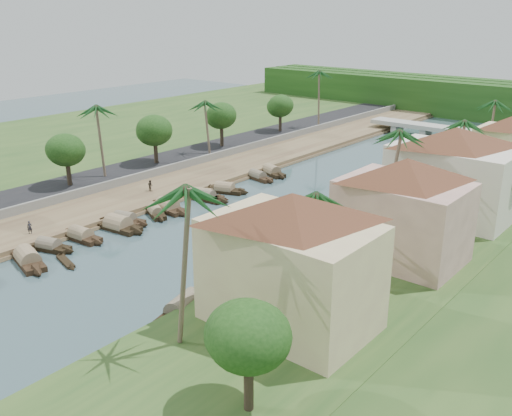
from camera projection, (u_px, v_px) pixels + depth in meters
The scene contains 44 objects.
ground at pixel (146, 261), 56.14m from camera, with size 220.00×220.00×0.00m, color #3C555B.
left_bank at pixel (182, 182), 80.17m from camera, with size 10.00×180.00×0.80m, color brown.
right_bank at pixel (416, 242), 59.02m from camera, with size 16.00×180.00×1.20m, color #274B1E.
road at pixel (143, 170), 85.19m from camera, with size 8.00×180.00×1.40m, color black.
retaining_wall at pixel (162, 170), 82.39m from camera, with size 0.40×180.00×1.10m, color slate.
far_left_fill at pixel (46, 144), 101.17m from camera, with size 45.00×220.00×1.35m, color #274B1E.
treeline at pixel (493, 101), 127.43m from camera, with size 120.00×14.00×8.00m.
bridge at pixel (441, 130), 107.85m from camera, with size 28.00×4.00×2.40m.
building_near at pixel (291, 259), 41.13m from camera, with size 14.85×14.85×10.20m.
building_mid at pixel (403, 209), 52.23m from camera, with size 14.11×14.11×9.70m.
building_far at pixel (452, 172), 62.91m from camera, with size 15.59×15.59×10.20m.
sampan_2 at pixel (28, 259), 55.44m from camera, with size 8.84×3.87×2.28m.
sampan_3 at pixel (49, 246), 58.49m from camera, with size 6.76×3.29×1.85m.
sampan_4 at pixel (81, 236), 61.11m from camera, with size 7.26×2.19×2.06m.
sampan_5 at pixel (118, 226), 63.97m from camera, with size 8.04×2.87×2.48m.
sampan_6 at pixel (125, 220), 65.67m from camera, with size 6.93×3.28×2.05m.
sampan_7 at pixel (156, 212), 68.25m from camera, with size 6.38×3.92×1.78m.
sampan_8 at pixel (167, 207), 69.84m from camera, with size 7.71×2.33×2.35m.
sampan_9 at pixel (204, 197), 73.88m from camera, with size 8.31×2.67×2.09m.
sampan_10 at pixel (202, 196), 74.11m from camera, with size 7.86×4.05×2.15m.
sampan_11 at pixel (225, 189), 76.81m from camera, with size 7.33×3.92×2.09m.
sampan_12 at pixel (257, 176), 82.82m from camera, with size 7.60×2.76×1.84m.
sampan_13 at pixel (272, 172), 85.14m from camera, with size 7.64×4.09×2.09m.
sampan_14 at pixel (184, 308), 46.45m from camera, with size 4.01×9.62×2.28m.
sampan_15 at pixel (285, 252), 57.02m from camera, with size 4.00×8.19×2.17m.
sampan_16 at pixel (352, 213), 68.08m from camera, with size 4.20×9.34×2.25m.
canoe_1 at pixel (66, 262), 55.62m from camera, with size 4.78×1.88×0.76m.
canoe_2 at pixel (209, 200), 73.76m from camera, with size 4.63×2.47×0.69m.
palm_0 at pixel (175, 191), 36.31m from camera, with size 3.20×3.20×13.13m.
palm_1 at pixel (311, 196), 47.05m from camera, with size 3.20×3.20×9.37m.
palm_2 at pixel (393, 133), 58.60m from camera, with size 3.20×3.20×11.94m.
palm_3 at pixel (463, 123), 70.80m from camera, with size 3.20×3.20×10.54m.
palm_5 at pixel (98, 109), 76.32m from camera, with size 3.20×3.20×11.14m.
palm_6 at pixel (208, 104), 89.23m from camera, with size 3.20×3.20×9.70m.
palm_7 at pixel (495, 103), 84.92m from camera, with size 3.20×3.20×10.70m.
palm_8 at pixel (320, 73), 108.81m from camera, with size 3.20×3.20×12.19m.
tree_2 at pixel (66, 151), 73.89m from camera, with size 4.93×4.93×6.74m.
tree_3 at pixel (155, 131), 84.68m from camera, with size 5.34×5.34×7.12m.
tree_4 at pixel (221, 116), 95.20m from camera, with size 5.04×5.04×7.20m.
tree_5 at pixel (280, 106), 107.15m from camera, with size 4.78×4.78×6.69m.
tree_6 at pixel (503, 181), 61.23m from camera, with size 4.09×4.09×6.54m.
tree_7 at pixel (248, 337), 31.98m from camera, with size 4.80×4.80×6.93m.
person_near at pixel (30, 227), 60.49m from camera, with size 0.52×0.34×1.42m, color #26262D.
person_far at pixel (150, 185), 74.77m from camera, with size 0.70×0.55×1.44m, color #2F2921.
Camera 1 is at (41.06, -32.53, 23.49)m, focal length 40.00 mm.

